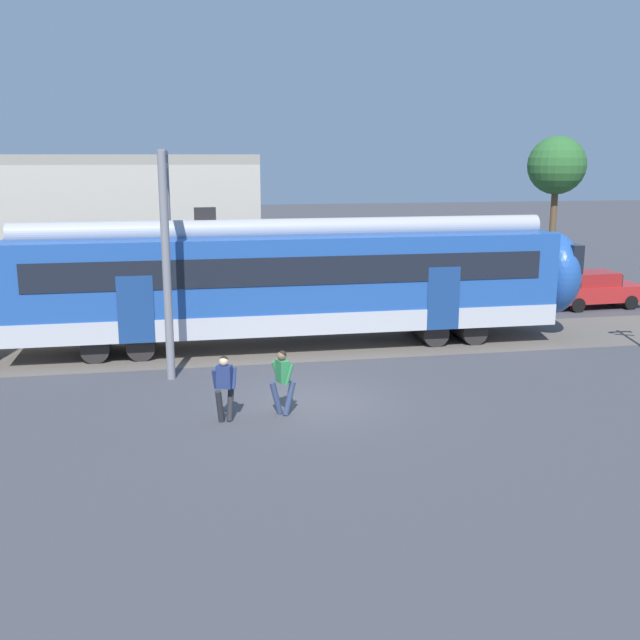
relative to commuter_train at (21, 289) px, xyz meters
name	(u,v)px	position (x,y,z in m)	size (l,w,h in m)	color
ground_plane	(311,402)	(8.21, -6.04, -2.25)	(160.00, 160.00, 0.00)	#424247
commuter_train	(21,289)	(0.00, 0.00, 0.00)	(38.05, 3.07, 4.73)	silver
pedestrian_navy	(225,384)	(5.90, -7.09, -1.29)	(0.64, 0.58, 1.67)	#28282D
pedestrian_green	(283,378)	(7.35, -6.86, -1.29)	(0.70, 0.53, 1.67)	navy
parked_car_red	(594,289)	(22.27, 4.10, -1.47)	(4.07, 1.89, 1.54)	#B22323
catenary_gantry	(166,221)	(4.58, 0.00, 2.06)	(0.24, 6.64, 6.53)	gray
background_building	(85,231)	(1.04, 8.70, 0.95)	(14.52, 5.00, 9.20)	beige
street_tree_right	(557,167)	(23.14, 9.70, 3.56)	(2.81, 2.81, 7.29)	brown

